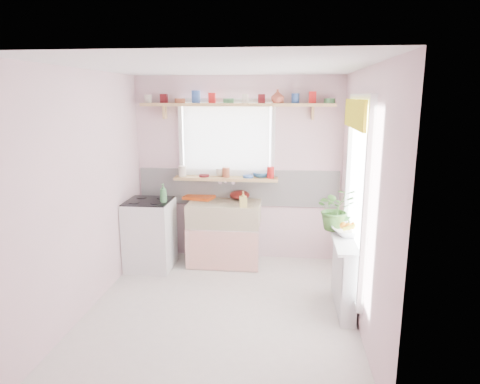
# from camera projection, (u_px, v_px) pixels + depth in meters

# --- Properties ---
(room) EXTENTS (3.20, 3.20, 3.20)m
(room) POSITION_uv_depth(u_px,v_px,m) (286.00, 171.00, 5.03)
(room) COLOR silver
(room) RESTS_ON ground
(sink_unit) EXTENTS (0.95, 0.65, 1.11)m
(sink_unit) POSITION_uv_depth(u_px,v_px,m) (224.00, 233.00, 5.75)
(sink_unit) COLOR white
(sink_unit) RESTS_ON ground
(cooker) EXTENTS (0.58, 0.58, 0.93)m
(cooker) POSITION_uv_depth(u_px,v_px,m) (150.00, 234.00, 5.60)
(cooker) COLOR white
(cooker) RESTS_ON ground
(radiator_ledge) EXTENTS (0.22, 0.95, 0.78)m
(radiator_ledge) POSITION_uv_depth(u_px,v_px,m) (344.00, 273.00, 4.54)
(radiator_ledge) COLOR white
(radiator_ledge) RESTS_ON ground
(windowsill) EXTENTS (1.40, 0.22, 0.04)m
(windowsill) POSITION_uv_depth(u_px,v_px,m) (226.00, 179.00, 5.77)
(windowsill) COLOR tan
(windowsill) RESTS_ON room
(pine_shelf) EXTENTS (2.52, 0.24, 0.04)m
(pine_shelf) POSITION_uv_depth(u_px,v_px,m) (237.00, 105.00, 5.53)
(pine_shelf) COLOR tan
(pine_shelf) RESTS_ON room
(shelf_crockery) EXTENTS (2.47, 0.11, 0.12)m
(shelf_crockery) POSITION_uv_depth(u_px,v_px,m) (233.00, 99.00, 5.52)
(shelf_crockery) COLOR silver
(shelf_crockery) RESTS_ON pine_shelf
(sill_crockery) EXTENTS (1.35, 0.11, 0.12)m
(sill_crockery) POSITION_uv_depth(u_px,v_px,m) (226.00, 173.00, 5.75)
(sill_crockery) COLOR silver
(sill_crockery) RESTS_ON windowsill
(dish_tray) EXTENTS (0.45, 0.37, 0.04)m
(dish_tray) POSITION_uv_depth(u_px,v_px,m) (199.00, 197.00, 5.89)
(dish_tray) COLOR #D44912
(dish_tray) RESTS_ON sink_unit
(colander) EXTENTS (0.31, 0.31, 0.12)m
(colander) POSITION_uv_depth(u_px,v_px,m) (240.00, 195.00, 5.82)
(colander) COLOR #52110E
(colander) RESTS_ON sink_unit
(jade_plant) EXTENTS (0.51, 0.47, 0.48)m
(jade_plant) POSITION_uv_depth(u_px,v_px,m) (336.00, 209.00, 4.72)
(jade_plant) COLOR #3D6F2C
(jade_plant) RESTS_ON radiator_ledge
(fruit_bowl) EXTENTS (0.41, 0.41, 0.08)m
(fruit_bowl) POSITION_uv_depth(u_px,v_px,m) (348.00, 232.00, 4.55)
(fruit_bowl) COLOR white
(fruit_bowl) RESTS_ON radiator_ledge
(herb_pot) EXTENTS (0.11, 0.09, 0.18)m
(herb_pot) POSITION_uv_depth(u_px,v_px,m) (346.00, 223.00, 4.69)
(herb_pot) COLOR #295B24
(herb_pot) RESTS_ON radiator_ledge
(soap_bottle_sink) EXTENTS (0.11, 0.11, 0.20)m
(soap_bottle_sink) POSITION_uv_depth(u_px,v_px,m) (243.00, 199.00, 5.42)
(soap_bottle_sink) COLOR #CDBB5B
(soap_bottle_sink) RESTS_ON sink_unit
(sill_cup) EXTENTS (0.17, 0.17, 0.10)m
(sill_cup) POSITION_uv_depth(u_px,v_px,m) (221.00, 172.00, 5.82)
(sill_cup) COLOR beige
(sill_cup) RESTS_ON windowsill
(sill_bowl) EXTENTS (0.21, 0.21, 0.06)m
(sill_bowl) POSITION_uv_depth(u_px,v_px,m) (260.00, 175.00, 5.77)
(sill_bowl) COLOR #30689E
(sill_bowl) RESTS_ON windowsill
(shelf_vase) EXTENTS (0.19, 0.19, 0.17)m
(shelf_vase) POSITION_uv_depth(u_px,v_px,m) (278.00, 96.00, 5.39)
(shelf_vase) COLOR #9C4330
(shelf_vase) RESTS_ON pine_shelf
(cooker_bottle) EXTENTS (0.10, 0.10, 0.24)m
(cooker_bottle) POSITION_uv_depth(u_px,v_px,m) (163.00, 193.00, 5.39)
(cooker_bottle) COLOR #43864B
(cooker_bottle) RESTS_ON cooker
(fruit) EXTENTS (0.20, 0.14, 0.10)m
(fruit) POSITION_uv_depth(u_px,v_px,m) (349.00, 226.00, 4.54)
(fruit) COLOR orange
(fruit) RESTS_ON fruit_bowl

